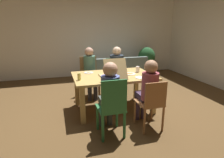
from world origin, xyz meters
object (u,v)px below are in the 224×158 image
potted_plant (147,58)px  chair_0 (112,107)px  person_3 (148,88)px  drinking_glass_1 (79,77)px  plate_0 (130,74)px  plate_1 (89,73)px  chair_2 (89,76)px  plate_2 (141,78)px  chair_3 (152,103)px  dining_table (113,80)px  chair_1 (115,74)px  couch (116,70)px  pizza_box_0 (112,75)px  drinking_glass_0 (138,69)px  person_2 (90,69)px  person_0 (109,92)px  person_1 (117,67)px

potted_plant → chair_0: bearing=-123.7°
person_3 → drinking_glass_1: size_ratio=9.04×
plate_0 → plate_1: (-0.80, 0.34, -0.00)m
chair_0 → person_3: 0.74m
chair_0 → chair_2: same height
plate_2 → drinking_glass_1: 1.18m
chair_0 → chair_3: bearing=1.9°
plate_0 → dining_table: bearing=176.0°
chair_1 → person_3: (0.00, -1.83, 0.19)m
chair_3 → plate_1: size_ratio=4.38×
chair_0 → couch: bearing=71.3°
chair_1 → chair_3: (0.00, -1.98, -0.02)m
pizza_box_0 → drinking_glass_0: size_ratio=4.80×
dining_table → plate_2: size_ratio=7.17×
person_2 → drinking_glass_1: (-0.39, -1.03, 0.11)m
chair_1 → chair_3: 1.98m
chair_2 → person_3: bearing=-69.1°
person_0 → person_3: 0.70m
drinking_glass_1 → person_0: bearing=-59.9°
person_3 → plate_2: person_3 is taller
drinking_glass_0 → potted_plant: 2.83m
chair_1 → chair_3: chair_1 is taller
dining_table → pizza_box_0: (-0.08, -0.18, 0.16)m
plate_2 → couch: size_ratio=0.11×
person_0 → chair_3: bearing=-10.5°
chair_3 → chair_2: bearing=109.3°
chair_2 → plate_2: size_ratio=4.34×
plate_0 → drinking_glass_0: bearing=25.3°
potted_plant → chair_2: bearing=-147.4°
drinking_glass_1 → person_3: bearing=-30.5°
chair_2 → drinking_glass_0: chair_2 is taller
person_2 → plate_2: 1.45m
person_3 → pizza_box_0: person_3 is taller
chair_1 → plate_2: 1.41m
person_2 → person_3: (0.69, -1.67, -0.02)m
person_2 → drinking_glass_0: 1.19m
chair_3 → potted_plant: bearing=64.7°
plate_1 → pizza_box_0: bearing=-53.4°
person_1 → drinking_glass_1: 1.51m
pizza_box_0 → couch: bearing=70.6°
dining_table → person_2: (-0.33, 0.86, 0.07)m
drinking_glass_0 → plate_1: bearing=166.9°
chair_1 → person_3: person_3 is taller
person_2 → drinking_glass_0: (0.90, -0.78, 0.10)m
person_1 → pizza_box_0: bearing=-113.4°
chair_2 → person_3: 1.96m
person_3 → plate_0: bearing=91.4°
person_2 → plate_1: bearing=-103.2°
drinking_glass_0 → chair_2: bearing=134.0°
plate_1 → person_1: bearing=33.9°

